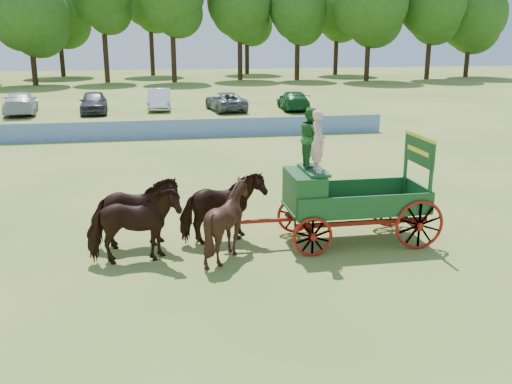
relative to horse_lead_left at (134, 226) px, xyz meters
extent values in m
plane|color=#A19949|center=(1.88, -0.08, -1.00)|extent=(160.00, 160.00, 0.00)
imported|color=black|center=(0.00, 0.00, 0.00)|extent=(2.46, 1.31, 1.99)
imported|color=black|center=(0.00, 1.10, 0.00)|extent=(2.45, 1.30, 1.99)
imported|color=black|center=(2.40, 0.00, 0.00)|extent=(2.15, 2.00, 2.00)
imported|color=black|center=(2.40, 1.10, 0.00)|extent=(2.55, 1.63, 1.99)
cube|color=maroon|center=(4.60, 0.55, -0.40)|extent=(0.12, 2.00, 0.12)
cube|color=maroon|center=(7.60, 0.55, -0.40)|extent=(0.12, 2.00, 0.12)
cube|color=maroon|center=(6.10, 0.00, -0.28)|extent=(3.80, 0.10, 0.12)
cube|color=maroon|center=(6.10, 1.10, -0.28)|extent=(3.80, 0.10, 0.12)
cube|color=maroon|center=(3.70, 0.55, -0.25)|extent=(2.80, 0.09, 0.09)
cube|color=#1A5021|center=(6.10, 0.55, 0.00)|extent=(3.80, 1.80, 0.10)
cube|color=#1A5021|center=(6.10, -0.33, 0.30)|extent=(3.80, 0.06, 0.55)
cube|color=#1A5021|center=(6.10, 1.43, 0.30)|extent=(3.80, 0.06, 0.55)
cube|color=#1A5021|center=(7.98, 0.55, 0.30)|extent=(0.06, 1.80, 0.55)
cube|color=#1A5021|center=(4.60, 0.55, 0.55)|extent=(0.85, 1.70, 1.05)
cube|color=#1A5021|center=(4.85, 0.55, 1.12)|extent=(0.55, 1.50, 0.08)
cube|color=#1A5021|center=(4.22, 0.55, 0.35)|extent=(0.10, 1.60, 0.65)
cube|color=#1A5021|center=(4.40, 0.55, 0.05)|extent=(0.55, 1.60, 0.06)
cube|color=#1A5021|center=(7.90, -0.25, 0.95)|extent=(0.08, 0.08, 1.80)
cube|color=#1A5021|center=(7.90, 1.35, 0.95)|extent=(0.08, 0.08, 1.80)
cube|color=#1A5021|center=(7.90, 0.55, 1.55)|extent=(0.07, 1.75, 0.75)
cube|color=gold|center=(7.90, 0.55, 1.95)|extent=(0.08, 1.80, 0.09)
cube|color=gold|center=(7.86, 0.55, 1.55)|extent=(0.02, 1.30, 0.12)
torus|color=maroon|center=(4.60, -0.40, -0.45)|extent=(1.09, 0.09, 1.09)
torus|color=maroon|center=(4.60, 1.50, -0.45)|extent=(1.09, 0.09, 1.09)
torus|color=maroon|center=(7.60, -0.40, -0.30)|extent=(1.39, 0.09, 1.39)
torus|color=maroon|center=(7.60, 1.50, -0.30)|extent=(1.39, 0.09, 1.39)
imported|color=beige|center=(4.85, 0.20, 1.99)|extent=(0.40, 0.60, 1.65)
imported|color=#266627|center=(4.85, 0.90, 1.98)|extent=(0.62, 0.79, 1.63)
cube|color=#2050B2|center=(0.88, 17.92, -0.47)|extent=(26.00, 0.08, 1.05)
imported|color=silver|center=(-8.84, 29.82, -0.20)|extent=(2.96, 5.74, 1.59)
imported|color=#333338|center=(-3.66, 29.34, -0.19)|extent=(2.17, 4.82, 1.61)
imported|color=silver|center=(1.11, 30.61, -0.20)|extent=(1.85, 4.87, 1.58)
imported|color=slate|center=(6.05, 29.10, -0.30)|extent=(2.99, 5.30, 1.40)
imported|color=#144C1E|center=(11.23, 28.73, -0.29)|extent=(2.30, 4.99, 1.41)
cylinder|color=#382314|center=(-12.28, 54.29, 1.12)|extent=(0.60, 0.60, 4.23)
sphere|color=#264F15|center=(-12.28, 54.29, 6.80)|extent=(8.55, 8.55, 8.55)
cylinder|color=#382314|center=(-4.60, 57.22, 1.77)|extent=(0.60, 0.60, 5.54)
cylinder|color=#382314|center=(3.30, 56.05, 1.73)|extent=(0.60, 0.60, 5.45)
cylinder|color=#382314|center=(11.55, 57.86, 1.52)|extent=(0.60, 0.60, 5.04)
sphere|color=#264F15|center=(11.55, 57.86, 8.28)|extent=(7.94, 7.94, 7.94)
cylinder|color=#382314|center=(18.54, 56.55, 1.32)|extent=(0.60, 0.60, 4.63)
sphere|color=#264F15|center=(18.54, 56.55, 7.53)|extent=(7.02, 7.02, 7.02)
cylinder|color=#382314|center=(26.55, 53.51, 1.49)|extent=(0.60, 0.60, 4.98)
sphere|color=#264F15|center=(26.55, 53.51, 8.18)|extent=(9.04, 9.04, 9.04)
cylinder|color=#382314|center=(35.04, 54.65, 1.50)|extent=(0.60, 0.60, 4.99)
sphere|color=#264F15|center=(35.04, 54.65, 8.19)|extent=(8.26, 8.26, 8.26)
cylinder|color=#382314|center=(41.76, 56.99, 1.18)|extent=(0.60, 0.60, 4.34)
sphere|color=#264F15|center=(41.76, 56.99, 7.01)|extent=(9.02, 9.02, 9.02)
cylinder|color=#382314|center=(-11.06, 67.27, 1.34)|extent=(0.60, 0.60, 4.68)
sphere|color=#264F15|center=(-11.06, 67.27, 7.62)|extent=(8.64, 8.64, 8.64)
cylinder|color=#382314|center=(0.81, 67.88, 1.93)|extent=(0.60, 0.60, 5.86)
cylinder|color=#382314|center=(14.11, 68.04, 1.31)|extent=(0.60, 0.60, 4.62)
sphere|color=#264F15|center=(14.11, 68.04, 7.51)|extent=(7.79, 7.79, 7.79)
cylinder|color=#382314|center=(26.11, 64.51, 1.51)|extent=(0.60, 0.60, 5.01)
sphere|color=#264F15|center=(26.11, 64.51, 8.23)|extent=(7.88, 7.88, 7.88)
camera|label=1|loc=(0.63, -14.04, 4.75)|focal=40.00mm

